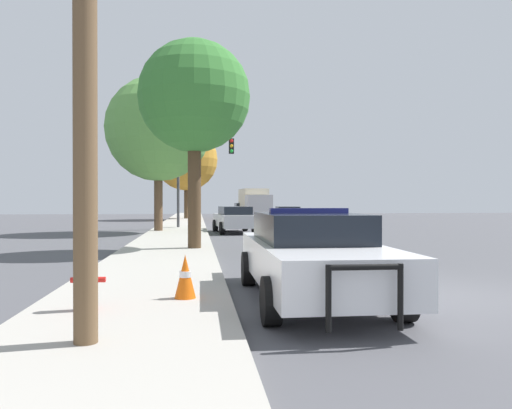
% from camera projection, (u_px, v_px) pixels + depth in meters
% --- Properties ---
extents(ground_plane, '(110.00, 110.00, 0.00)m').
position_uv_depth(ground_plane, '(433.00, 296.00, 8.82)').
color(ground_plane, '#4F4F54').
extents(sidewalk_left, '(3.00, 110.00, 0.13)m').
position_uv_depth(sidewalk_left, '(139.00, 299.00, 8.22)').
color(sidewalk_left, '#ADA89E').
rests_on(sidewalk_left, ground_plane).
extents(police_car, '(2.13, 5.35, 1.56)m').
position_uv_depth(police_car, '(311.00, 254.00, 8.48)').
color(police_car, white).
rests_on(police_car, ground_plane).
extents(fire_hydrant, '(0.48, 0.21, 0.85)m').
position_uv_depth(fire_hydrant, '(88.00, 278.00, 7.09)').
color(fire_hydrant, red).
rests_on(fire_hydrant, sidewalk_left).
extents(utility_pole, '(1.40, 0.26, 7.17)m').
position_uv_depth(utility_pole, '(85.00, 5.00, 5.42)').
color(utility_pole, brown).
rests_on(utility_pole, sidewalk_left).
extents(traffic_light, '(3.35, 0.35, 5.38)m').
position_uv_depth(traffic_light, '(200.00, 163.00, 29.31)').
color(traffic_light, '#424247').
rests_on(traffic_light, sidewalk_left).
extents(car_background_midblock, '(2.18, 4.50, 1.38)m').
position_uv_depth(car_background_midblock, '(234.00, 219.00, 26.03)').
color(car_background_midblock, '#B7B7BC').
rests_on(car_background_midblock, ground_plane).
extents(car_background_oncoming, '(2.13, 4.68, 1.27)m').
position_uv_depth(car_background_oncoming, '(288.00, 215.00, 33.86)').
color(car_background_oncoming, '#474C51').
rests_on(car_background_oncoming, ground_plane).
extents(car_background_distant, '(2.04, 4.42, 1.41)m').
position_uv_depth(car_background_distant, '(242.00, 209.00, 52.73)').
color(car_background_distant, slate).
rests_on(car_background_distant, ground_plane).
extents(box_truck, '(2.85, 6.72, 2.85)m').
position_uv_depth(box_truck, '(254.00, 202.00, 49.56)').
color(box_truck, '#B7B7BC').
rests_on(box_truck, ground_plane).
extents(tree_sidewalk_mid, '(5.42, 5.42, 7.97)m').
position_uv_depth(tree_sidewalk_mid, '(158.00, 129.00, 25.74)').
color(tree_sidewalk_mid, brown).
rests_on(tree_sidewalk_mid, sidewalk_left).
extents(tree_sidewalk_far, '(5.43, 5.43, 7.85)m').
position_uv_depth(tree_sidewalk_far, '(186.00, 159.00, 43.21)').
color(tree_sidewalk_far, '#4C3823').
rests_on(tree_sidewalk_far, sidewalk_left).
extents(tree_sidewalk_near, '(3.68, 3.68, 6.83)m').
position_uv_depth(tree_sidewalk_near, '(194.00, 97.00, 16.34)').
color(tree_sidewalk_near, '#4C3823').
rests_on(tree_sidewalk_near, sidewalk_left).
extents(traffic_cone, '(0.34, 0.34, 0.69)m').
position_uv_depth(traffic_cone, '(185.00, 276.00, 7.95)').
color(traffic_cone, orange).
rests_on(traffic_cone, sidewalk_left).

